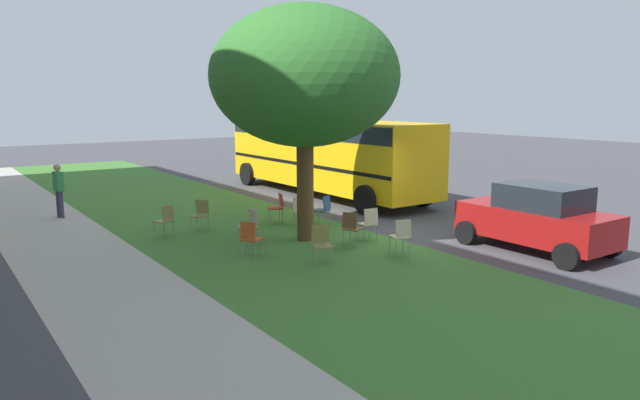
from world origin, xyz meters
The scene contains 18 objects.
ground centered at (0.00, 0.00, 0.00)m, with size 80.00×80.00×0.00m, color #424247.
grass_verge centered at (0.00, 3.20, 0.00)m, with size 48.00×6.00×0.01m, color #3D752D.
sidewalk_strip centered at (0.00, 7.60, 0.00)m, with size 48.00×2.80×0.01m, color #ADA89E.
street_tree centered at (1.06, 2.23, 4.21)m, with size 4.80×4.80×6.00m.
chair_0 centered at (1.59, 3.60, 0.52)m, with size 0.43×0.43×0.88m.
chair_1 centered at (0.00, 0.96, 0.52)m, with size 0.48×0.47×0.88m.
chair_2 centered at (3.36, 1.70, 0.52)m, with size 0.52×0.53×0.88m.
chair_3 centered at (3.43, 5.16, 0.52)m, with size 0.55×0.55×0.88m.
chair_4 centered at (-1.07, 3.22, 0.52)m, with size 0.54×0.54×0.88m.
chair_5 centered at (0.30, 4.27, 0.52)m, with size 0.57×0.57×0.88m.
chair_6 centered at (-0.18, 1.67, 0.52)m, with size 0.54×0.55×0.88m.
chair_7 centered at (-1.53, 1.24, 0.52)m, with size 0.52×0.51×0.88m.
chair_8 centered at (3.64, 4.06, 0.52)m, with size 0.58×0.58×0.88m.
chair_9 centered at (2.41, 1.50, 0.52)m, with size 0.44×0.43×0.88m.
chair_10 centered at (2.25, 0.81, 0.52)m, with size 0.56×0.56×0.88m.
parked_car centered at (-3.11, -1.75, 0.84)m, with size 3.70×1.92×1.65m.
school_bus centered at (6.77, -2.49, 1.76)m, with size 10.40×2.80×2.88m.
pedestrian_0 centered at (7.90, 6.90, 0.93)m, with size 0.39×0.27×1.69m.
Camera 1 is at (-11.38, 10.50, 3.67)m, focal length 32.64 mm.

